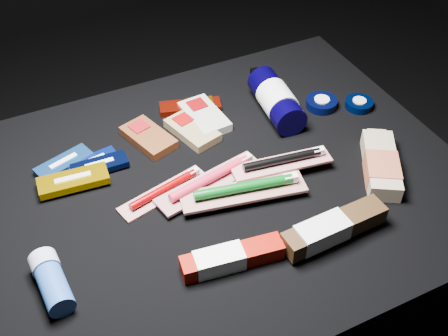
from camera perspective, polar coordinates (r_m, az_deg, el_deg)
name	(u,v)px	position (r m, az deg, el deg)	size (l,w,h in m)	color
ground	(220,294)	(1.44, -0.37, -12.71)	(3.00, 3.00, 0.00)	black
cloth_table	(220,244)	(1.27, -0.41, -7.69)	(0.98, 0.78, 0.40)	black
luna_bar_0	(93,161)	(1.19, -13.15, 0.65)	(0.11, 0.05, 0.01)	#0C2595
luna_bar_1	(64,163)	(1.20, -15.95, 0.46)	(0.13, 0.08, 0.02)	blue
luna_bar_2	(100,165)	(1.17, -12.50, 0.27)	(0.11, 0.05, 0.01)	black
luna_bar_3	(73,181)	(1.14, -15.05, -1.24)	(0.14, 0.06, 0.02)	#C99600
clif_bar_0	(147,136)	(1.22, -7.83, 3.22)	(0.10, 0.14, 0.02)	#5D2E15
clif_bar_1	(203,115)	(1.27, -2.13, 5.39)	(0.08, 0.14, 0.02)	#AEAFA9
clif_bar_2	(191,129)	(1.23, -3.39, 3.97)	(0.10, 0.14, 0.02)	#957F52
power_bar	(194,106)	(1.30, -3.09, 6.27)	(0.15, 0.08, 0.02)	maroon
lotion_bottle	(276,100)	(1.28, 5.33, 6.88)	(0.09, 0.23, 0.07)	black
cream_tin_upper	(321,103)	(1.33, 9.87, 6.52)	(0.07, 0.07, 0.02)	black
cream_tin_lower	(359,104)	(1.34, 13.55, 6.36)	(0.06, 0.06, 0.02)	black
bodywash_bottle	(381,166)	(1.17, 15.66, 0.23)	(0.14, 0.19, 0.04)	tan
deodorant_stick	(52,281)	(0.98, -17.11, -10.93)	(0.05, 0.12, 0.05)	#2552A5
toothbrush_pack_0	(165,191)	(1.10, -6.04, -2.30)	(0.20, 0.09, 0.02)	silver
toothbrush_pack_1	(211,180)	(1.10, -1.32, -1.22)	(0.24, 0.10, 0.03)	#BCB3B0
toothbrush_pack_2	(245,189)	(1.08, 2.17, -2.19)	(0.25, 0.10, 0.03)	#B0AAA3
toothbrush_pack_3	(283,161)	(1.13, 6.02, 0.66)	(0.21, 0.08, 0.02)	silver
toothpaste_carton_red	(228,259)	(0.98, 0.39, -9.21)	(0.18, 0.06, 0.04)	#8F0A00
toothpaste_carton_green	(330,229)	(1.02, 10.72, -6.14)	(0.21, 0.05, 0.04)	#34200F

